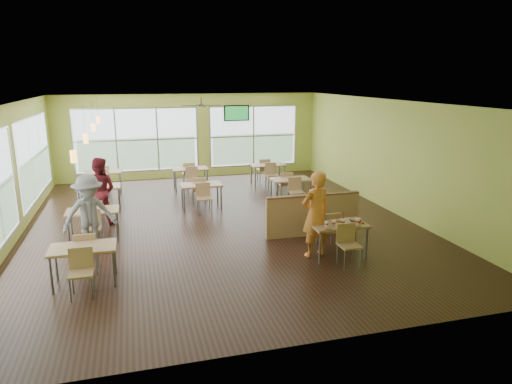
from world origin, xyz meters
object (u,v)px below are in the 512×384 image
food_basket (356,220)px  main_table (338,229)px  man_plaid (316,214)px  half_wall_divider (313,215)px

food_basket → main_table: bearing=-174.6°
main_table → man_plaid: 0.59m
main_table → food_basket: (0.43, 0.04, 0.15)m
half_wall_divider → man_plaid: 1.41m
food_basket → half_wall_divider: bearing=106.8°
main_table → food_basket: 0.46m
main_table → food_basket: size_ratio=5.55×
main_table → man_plaid: man_plaid is taller
half_wall_divider → food_basket: half_wall_divider is taller
man_plaid → food_basket: man_plaid is taller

